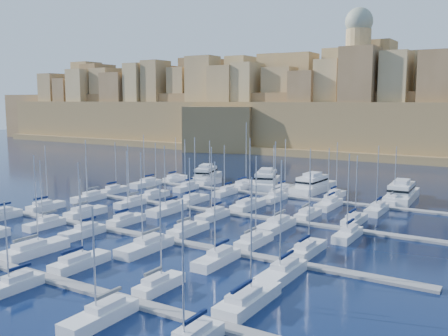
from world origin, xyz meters
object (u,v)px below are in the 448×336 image
Objects in this scene: motor_yacht_a at (206,176)px; motor_yacht_d at (402,193)px; motor_yacht_c at (313,185)px; sailboat_2 at (35,249)px; sailboat_4 at (159,285)px; motor_yacht_b at (266,180)px.

motor_yacht_a is 0.93× the size of motor_yacht_d.
sailboat_2 is at bearing -103.03° from motor_yacht_c.
motor_yacht_d is at bearing 0.89° from motor_yacht_a.
motor_yacht_a is at bearing -179.11° from motor_yacht_d.
sailboat_4 is 0.73× the size of motor_yacht_d.
sailboat_2 reaches higher than motor_yacht_b.
motor_yacht_b is 13.28m from motor_yacht_c.
motor_yacht_a is 18.35m from motor_yacht_b.
motor_yacht_c is 21.33m from motor_yacht_d.
sailboat_2 reaches higher than motor_yacht_c.
motor_yacht_b is (-21.83, 71.54, 1.00)m from sailboat_4.
sailboat_2 reaches higher than motor_yacht_d.
motor_yacht_a is at bearing 119.67° from sailboat_4.
motor_yacht_d is (37.47, 69.90, 0.96)m from sailboat_2.
motor_yacht_a is 0.94× the size of motor_yacht_c.
motor_yacht_b is 34.60m from motor_yacht_d.
sailboat_4 is at bearing -60.33° from motor_yacht_a.
motor_yacht_b is at bearing 106.97° from sailboat_4.
sailboat_4 is at bearing -3.22° from sailboat_2.
motor_yacht_b is 1.06× the size of motor_yacht_d.
sailboat_4 is 81.11m from motor_yacht_a.
sailboat_4 is (24.70, -1.39, -0.04)m from sailboat_2.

